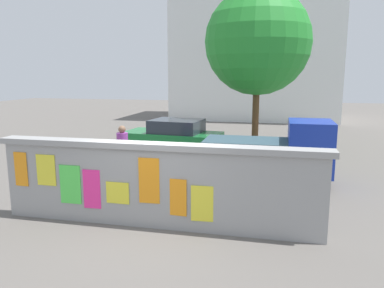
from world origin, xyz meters
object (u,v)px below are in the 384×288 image
object	(u,v)px
car_parked	(173,136)
motorcycle	(84,177)
auto_rickshaw_truck	(274,153)
person_walking	(123,146)
bicycle_near	(147,192)
tree_roadside	(258,42)

from	to	relation	value
car_parked	motorcycle	xyz separation A→B (m)	(-0.93, -5.35, -0.27)
auto_rickshaw_truck	person_walking	size ratio (longest dim) A/B	2.22
auto_rickshaw_truck	bicycle_near	distance (m)	4.04
person_walking	tree_roadside	bearing A→B (deg)	58.31
bicycle_near	person_walking	bearing A→B (deg)	124.78
car_parked	bicycle_near	size ratio (longest dim) A/B	2.41
person_walking	tree_roadside	size ratio (longest dim) A/B	0.24
car_parked	tree_roadside	world-z (taller)	tree_roadside
auto_rickshaw_truck	tree_roadside	bearing A→B (deg)	99.11
car_parked	bicycle_near	world-z (taller)	car_parked
auto_rickshaw_truck	bicycle_near	bearing A→B (deg)	-136.45
tree_roadside	person_walking	bearing A→B (deg)	-121.69
auto_rickshaw_truck	person_walking	world-z (taller)	auto_rickshaw_truck
bicycle_near	tree_roadside	size ratio (longest dim) A/B	0.25
bicycle_near	person_walking	distance (m)	2.82
auto_rickshaw_truck	tree_roadside	world-z (taller)	tree_roadside
motorcycle	tree_roadside	world-z (taller)	tree_roadside
motorcycle	bicycle_near	distance (m)	2.01
car_parked	motorcycle	distance (m)	5.44
bicycle_near	tree_roadside	world-z (taller)	tree_roadside
auto_rickshaw_truck	tree_roadside	distance (m)	6.48
auto_rickshaw_truck	motorcycle	world-z (taller)	auto_rickshaw_truck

